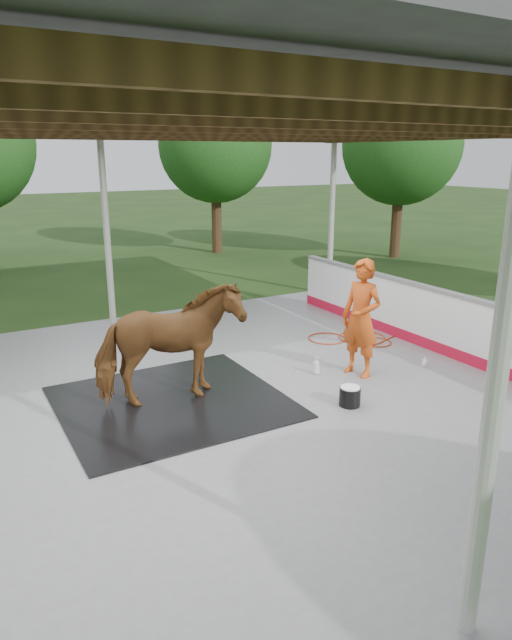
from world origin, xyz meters
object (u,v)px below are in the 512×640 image
handler (361,318)px  dasher_board (437,322)px  wash_bucket (350,396)px  horse (170,345)px

handler → dasher_board: bearing=82.1°
handler → wash_bucket: size_ratio=6.23×
handler → wash_bucket: (-0.89, -0.89, -0.80)m
handler → wash_bucket: handler is taller
dasher_board → wash_bucket: bearing=-158.6°
horse → wash_bucket: horse is taller
wash_bucket → horse: bearing=148.3°
dasher_board → wash_bucket: 3.09m
wash_bucket → dasher_board: bearing=21.4°
horse → wash_bucket: 2.65m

